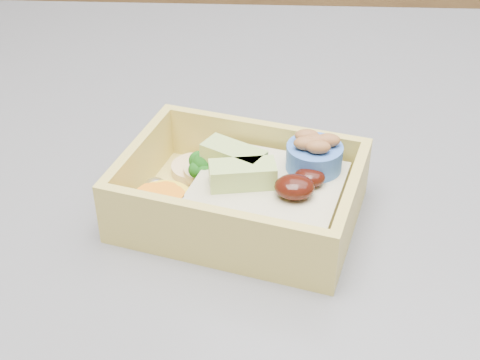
{
  "coord_description": "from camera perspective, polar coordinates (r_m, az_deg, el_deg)",
  "views": [
    {
      "loc": [
        0.09,
        -0.46,
        1.21
      ],
      "look_at": [
        0.07,
        -0.09,
        0.95
      ],
      "focal_mm": 50.0,
      "sensor_mm": 36.0,
      "label": 1
    }
  ],
  "objects": [
    {
      "name": "bento_box",
      "position": [
        0.46,
        0.63,
        -1.07
      ],
      "size": [
        0.18,
        0.15,
        0.06
      ],
      "rotation": [
        0.0,
        0.0,
        -0.28
      ],
      "color": "#D2BC56",
      "rests_on": "island"
    }
  ]
}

